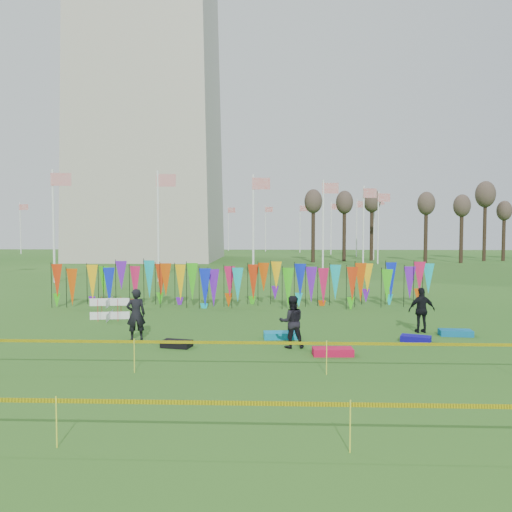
{
  "coord_description": "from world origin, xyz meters",
  "views": [
    {
      "loc": [
        1.68,
        -14.76,
        3.74
      ],
      "look_at": [
        0.89,
        6.0,
        2.65
      ],
      "focal_mm": 35.0,
      "sensor_mm": 36.0,
      "label": 1
    }
  ],
  "objects_px": {
    "box_kite": "(110,309)",
    "kite_bag_turquoise": "(280,335)",
    "person_right": "(422,310)",
    "kite_bag_teal": "(456,333)",
    "kite_bag_blue": "(416,339)",
    "person_mid": "(292,322)",
    "kite_bag_red": "(333,352)",
    "kite_bag_black": "(177,344)",
    "person_left": "(136,314)"
  },
  "relations": [
    {
      "from": "box_kite",
      "to": "kite_bag_turquoise",
      "type": "height_order",
      "value": "box_kite"
    },
    {
      "from": "person_right",
      "to": "kite_bag_teal",
      "type": "distance_m",
      "value": 1.37
    },
    {
      "from": "person_right",
      "to": "kite_bag_turquoise",
      "type": "height_order",
      "value": "person_right"
    },
    {
      "from": "kite_bag_turquoise",
      "to": "kite_bag_blue",
      "type": "distance_m",
      "value": 4.54
    },
    {
      "from": "box_kite",
      "to": "person_right",
      "type": "relative_size",
      "value": 0.55
    },
    {
      "from": "person_mid",
      "to": "kite_bag_teal",
      "type": "xyz_separation_m",
      "value": [
        5.86,
        2.02,
        -0.72
      ]
    },
    {
      "from": "box_kite",
      "to": "kite_bag_blue",
      "type": "relative_size",
      "value": 0.95
    },
    {
      "from": "box_kite",
      "to": "kite_bag_turquoise",
      "type": "bearing_deg",
      "value": -25.26
    },
    {
      "from": "person_mid",
      "to": "kite_bag_blue",
      "type": "relative_size",
      "value": 1.74
    },
    {
      "from": "person_mid",
      "to": "kite_bag_red",
      "type": "bearing_deg",
      "value": 135.04
    },
    {
      "from": "kite_bag_black",
      "to": "kite_bag_teal",
      "type": "distance_m",
      "value": 9.76
    },
    {
      "from": "kite_bag_turquoise",
      "to": "kite_bag_blue",
      "type": "relative_size",
      "value": 1.19
    },
    {
      "from": "box_kite",
      "to": "kite_bag_turquoise",
      "type": "relative_size",
      "value": 0.8
    },
    {
      "from": "box_kite",
      "to": "kite_bag_red",
      "type": "distance_m",
      "value": 10.27
    },
    {
      "from": "kite_bag_blue",
      "to": "kite_bag_red",
      "type": "xyz_separation_m",
      "value": [
        -2.99,
        -1.92,
        0.01
      ]
    },
    {
      "from": "person_left",
      "to": "kite_bag_blue",
      "type": "bearing_deg",
      "value": 159.41
    },
    {
      "from": "kite_bag_red",
      "to": "box_kite",
      "type": "bearing_deg",
      "value": 147.08
    },
    {
      "from": "person_left",
      "to": "kite_bag_turquoise",
      "type": "distance_m",
      "value": 4.98
    },
    {
      "from": "kite_bag_red",
      "to": "person_left",
      "type": "bearing_deg",
      "value": 164.22
    },
    {
      "from": "kite_bag_teal",
      "to": "kite_bag_red",
      "type": "bearing_deg",
      "value": -147.84
    },
    {
      "from": "person_mid",
      "to": "person_left",
      "type": "bearing_deg",
      "value": -17.23
    },
    {
      "from": "kite_bag_teal",
      "to": "kite_bag_blue",
      "type": "bearing_deg",
      "value": -148.84
    },
    {
      "from": "kite_bag_blue",
      "to": "kite_bag_red",
      "type": "height_order",
      "value": "kite_bag_red"
    },
    {
      "from": "person_mid",
      "to": "kite_bag_teal",
      "type": "relative_size",
      "value": 1.5
    },
    {
      "from": "person_mid",
      "to": "kite_bag_turquoise",
      "type": "xyz_separation_m",
      "value": [
        -0.34,
        1.32,
        -0.72
      ]
    },
    {
      "from": "person_right",
      "to": "kite_bag_blue",
      "type": "xyz_separation_m",
      "value": [
        -0.62,
        -1.5,
        -0.73
      ]
    },
    {
      "from": "box_kite",
      "to": "person_right",
      "type": "distance_m",
      "value": 12.42
    },
    {
      "from": "kite_bag_turquoise",
      "to": "kite_bag_red",
      "type": "xyz_separation_m",
      "value": [
        1.54,
        -2.24,
        -0.0
      ]
    },
    {
      "from": "kite_bag_black",
      "to": "person_right",
      "type": "bearing_deg",
      "value": 16.9
    },
    {
      "from": "person_left",
      "to": "person_mid",
      "type": "xyz_separation_m",
      "value": [
        5.25,
        -0.9,
        -0.05
      ]
    },
    {
      "from": "person_left",
      "to": "kite_bag_teal",
      "type": "bearing_deg",
      "value": 164.52
    },
    {
      "from": "person_left",
      "to": "person_mid",
      "type": "height_order",
      "value": "person_left"
    },
    {
      "from": "person_mid",
      "to": "kite_bag_black",
      "type": "xyz_separation_m",
      "value": [
        -3.67,
        -0.07,
        -0.72
      ]
    },
    {
      "from": "person_mid",
      "to": "person_right",
      "type": "bearing_deg",
      "value": -159.94
    },
    {
      "from": "person_right",
      "to": "kite_bag_black",
      "type": "relative_size",
      "value": 1.78
    },
    {
      "from": "kite_bag_blue",
      "to": "kite_bag_black",
      "type": "bearing_deg",
      "value": -172.22
    },
    {
      "from": "kite_bag_turquoise",
      "to": "kite_bag_teal",
      "type": "bearing_deg",
      "value": 6.4
    },
    {
      "from": "kite_bag_blue",
      "to": "kite_bag_red",
      "type": "distance_m",
      "value": 3.55
    },
    {
      "from": "person_left",
      "to": "kite_bag_black",
      "type": "height_order",
      "value": "person_left"
    },
    {
      "from": "person_left",
      "to": "kite_bag_teal",
      "type": "relative_size",
      "value": 1.58
    },
    {
      "from": "kite_bag_red",
      "to": "person_mid",
      "type": "bearing_deg",
      "value": 142.51
    },
    {
      "from": "box_kite",
      "to": "person_right",
      "type": "height_order",
      "value": "person_right"
    },
    {
      "from": "kite_bag_teal",
      "to": "kite_bag_black",
      "type": "bearing_deg",
      "value": -167.66
    },
    {
      "from": "person_right",
      "to": "kite_bag_turquoise",
      "type": "xyz_separation_m",
      "value": [
        -5.15,
        -1.19,
        -0.71
      ]
    },
    {
      "from": "box_kite",
      "to": "kite_bag_black",
      "type": "relative_size",
      "value": 0.99
    },
    {
      "from": "person_mid",
      "to": "person_right",
      "type": "xyz_separation_m",
      "value": [
        4.81,
        2.51,
        -0.0
      ]
    },
    {
      "from": "person_left",
      "to": "kite_bag_turquoise",
      "type": "xyz_separation_m",
      "value": [
        4.91,
        0.42,
        -0.76
      ]
    },
    {
      "from": "box_kite",
      "to": "kite_bag_teal",
      "type": "distance_m",
      "value": 13.55
    },
    {
      "from": "box_kite",
      "to": "kite_bag_red",
      "type": "height_order",
      "value": "box_kite"
    },
    {
      "from": "kite_bag_red",
      "to": "kite_bag_teal",
      "type": "height_order",
      "value": "kite_bag_red"
    }
  ]
}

